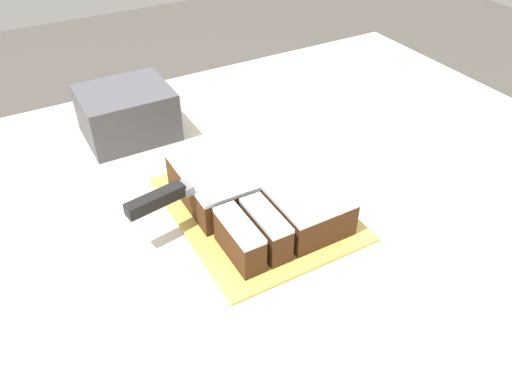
% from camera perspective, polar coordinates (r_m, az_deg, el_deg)
% --- Properties ---
extents(countertop, '(1.40, 1.10, 0.94)m').
position_cam_1_polar(countertop, '(1.29, 1.90, -16.53)').
color(countertop, beige).
rests_on(countertop, ground_plane).
extents(cake_board, '(0.28, 0.35, 0.01)m').
position_cam_1_polar(cake_board, '(0.90, 0.00, -1.83)').
color(cake_board, gold).
rests_on(cake_board, countertop).
extents(cake, '(0.22, 0.29, 0.07)m').
position_cam_1_polar(cake, '(0.88, 0.05, 0.26)').
color(cake, '#472814').
rests_on(cake, cake_board).
extents(knife, '(0.33, 0.08, 0.02)m').
position_cam_1_polar(knife, '(0.82, -8.62, 0.23)').
color(knife, silver).
rests_on(knife, cake).
extents(storage_box, '(0.19, 0.16, 0.11)m').
position_cam_1_polar(storage_box, '(1.12, -14.52, 8.73)').
color(storage_box, '#47474C').
rests_on(storage_box, countertop).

